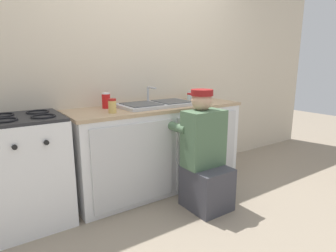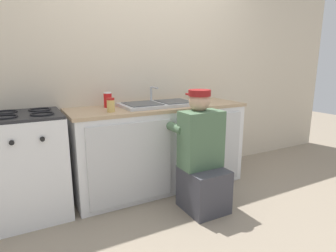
{
  "view_description": "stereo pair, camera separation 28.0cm",
  "coord_description": "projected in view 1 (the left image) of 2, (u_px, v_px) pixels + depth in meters",
  "views": [
    {
      "loc": [
        -1.54,
        -2.16,
        1.34
      ],
      "look_at": [
        0.0,
        0.1,
        0.72
      ],
      "focal_mm": 30.0,
      "sensor_mm": 36.0,
      "label": 1
    },
    {
      "loc": [
        -1.3,
        -2.31,
        1.34
      ],
      "look_at": [
        0.0,
        0.1,
        0.72
      ],
      "focal_mm": 30.0,
      "sensor_mm": 36.0,
      "label": 2
    }
  ],
  "objects": [
    {
      "name": "sink_double_basin",
      "position": [
        157.0,
        104.0,
        2.92
      ],
      "size": [
        0.8,
        0.44,
        0.19
      ],
      "color": "silver",
      "rests_on": "countertop"
    },
    {
      "name": "water_glass",
      "position": [
        190.0,
        96.0,
        3.39
      ],
      "size": [
        0.06,
        0.06,
        0.1
      ],
      "color": "#ADC6CC",
      "rests_on": "countertop"
    },
    {
      "name": "plumber_person",
      "position": [
        205.0,
        160.0,
        2.59
      ],
      "size": [
        0.42,
        0.61,
        1.1
      ],
      "color": "#3F3F47",
      "rests_on": "ground_plane"
    },
    {
      "name": "soda_cup_red",
      "position": [
        106.0,
        101.0,
        2.75
      ],
      "size": [
        0.08,
        0.08,
        0.15
      ],
      "color": "red",
      "rests_on": "countertop"
    },
    {
      "name": "back_wall",
      "position": [
        140.0,
        71.0,
        3.13
      ],
      "size": [
        6.0,
        0.1,
        2.5
      ],
      "primitive_type": "cube",
      "color": "beige",
      "rests_on": "ground_plane"
    },
    {
      "name": "stove_range",
      "position": [
        29.0,
        170.0,
        2.33
      ],
      "size": [
        0.6,
        0.62,
        0.93
      ],
      "color": "white",
      "rests_on": "ground_plane"
    },
    {
      "name": "cell_phone",
      "position": [
        198.0,
        102.0,
        3.18
      ],
      "size": [
        0.07,
        0.14,
        0.01
      ],
      "color": "black",
      "rests_on": "countertop"
    },
    {
      "name": "counter_cabinet",
      "position": [
        158.0,
        149.0,
        3.02
      ],
      "size": [
        1.83,
        0.62,
        0.87
      ],
      "color": "white",
      "rests_on": "ground_plane"
    },
    {
      "name": "ground_plane",
      "position": [
        173.0,
        196.0,
        2.88
      ],
      "size": [
        12.0,
        12.0,
        0.0
      ],
      "primitive_type": "plane",
      "color": "gray"
    },
    {
      "name": "countertop",
      "position": [
        157.0,
        107.0,
        2.93
      ],
      "size": [
        1.87,
        0.62,
        0.03
      ],
      "primitive_type": "cube",
      "color": "tan",
      "rests_on": "counter_cabinet"
    },
    {
      "name": "condiment_jar",
      "position": [
        112.0,
        106.0,
        2.49
      ],
      "size": [
        0.07,
        0.07,
        0.13
      ],
      "color": "#DBB760",
      "rests_on": "countertop"
    }
  ]
}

